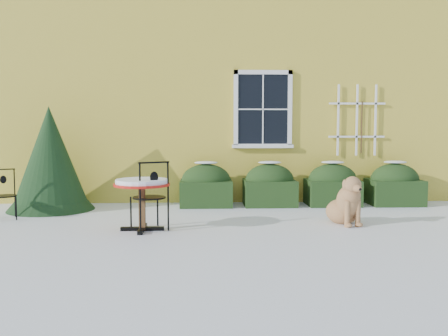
{
  "coord_description": "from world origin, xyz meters",
  "views": [
    {
      "loc": [
        -0.36,
        -7.53,
        1.6
      ],
      "look_at": [
        0.0,
        1.0,
        0.9
      ],
      "focal_mm": 40.0,
      "sensor_mm": 36.0,
      "label": 1
    }
  ],
  "objects_px": {
    "patio_chair_near": "(150,196)",
    "dog": "(346,204)",
    "patio_chair_far": "(4,194)",
    "evergreen_shrub": "(50,168)",
    "bistro_table": "(142,188)"
  },
  "relations": [
    {
      "from": "bistro_table",
      "to": "patio_chair_near",
      "type": "relative_size",
      "value": 0.8
    },
    {
      "from": "patio_chair_near",
      "to": "patio_chair_far",
      "type": "distance_m",
      "value": 2.86
    },
    {
      "from": "patio_chair_near",
      "to": "patio_chair_far",
      "type": "xyz_separation_m",
      "value": [
        -2.65,
        1.07,
        -0.11
      ]
    },
    {
      "from": "patio_chair_far",
      "to": "evergreen_shrub",
      "type": "bearing_deg",
      "value": 38.08
    },
    {
      "from": "patio_chair_far",
      "to": "dog",
      "type": "height_order",
      "value": "patio_chair_far"
    },
    {
      "from": "patio_chair_far",
      "to": "dog",
      "type": "relative_size",
      "value": 0.93
    },
    {
      "from": "bistro_table",
      "to": "patio_chair_near",
      "type": "distance_m",
      "value": 0.18
    },
    {
      "from": "evergreen_shrub",
      "to": "dog",
      "type": "distance_m",
      "value": 5.59
    },
    {
      "from": "evergreen_shrub",
      "to": "patio_chair_near",
      "type": "relative_size",
      "value": 1.85
    },
    {
      "from": "bistro_table",
      "to": "dog",
      "type": "distance_m",
      "value": 3.33
    },
    {
      "from": "patio_chair_near",
      "to": "dog",
      "type": "xyz_separation_m",
      "value": [
        3.17,
        0.32,
        -0.21
      ]
    },
    {
      "from": "bistro_table",
      "to": "dog",
      "type": "xyz_separation_m",
      "value": [
        3.3,
        0.35,
        -0.33
      ]
    },
    {
      "from": "patio_chair_near",
      "to": "patio_chair_far",
      "type": "relative_size",
      "value": 1.24
    },
    {
      "from": "evergreen_shrub",
      "to": "bistro_table",
      "type": "relative_size",
      "value": 2.32
    },
    {
      "from": "evergreen_shrub",
      "to": "patio_chair_near",
      "type": "distance_m",
      "value": 2.95
    }
  ]
}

